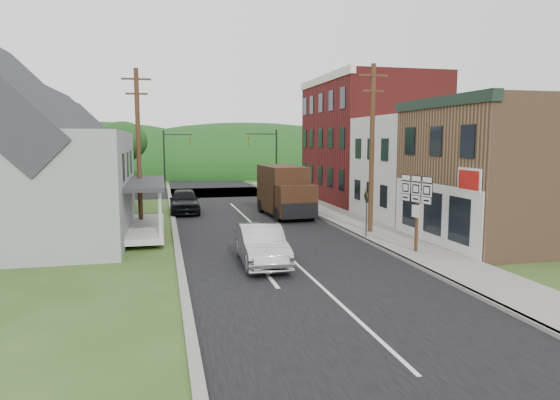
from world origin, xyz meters
TOP-DOWN VIEW (x-y plane):
  - ground at (0.00, 0.00)m, footprint 120.00×120.00m
  - road at (0.00, 10.00)m, footprint 9.00×90.00m
  - cross_road at (0.00, 27.00)m, footprint 60.00×9.00m
  - sidewalk_right at (5.90, 8.00)m, footprint 2.80×55.00m
  - curb_right at (4.55, 8.00)m, footprint 0.20×55.00m
  - curb_left at (-4.65, 8.00)m, footprint 0.30×55.00m
  - storefront_tan at (11.30, 0.00)m, footprint 8.00×8.00m
  - storefront_white at (11.30, 7.50)m, footprint 8.00×7.00m
  - storefront_red at (11.30, 17.00)m, footprint 8.00×12.00m
  - house_gray at (-12.00, 6.00)m, footprint 10.20×12.24m
  - house_blue at (-11.00, 17.00)m, footprint 7.14×8.16m
  - house_cream at (-11.50, 26.00)m, footprint 7.14×8.16m
  - utility_pole_right at (5.60, 3.50)m, footprint 1.60×0.26m
  - utility_pole_left at (-6.50, 8.00)m, footprint 1.60×0.26m
  - traffic_signal_right at (4.30, 23.50)m, footprint 2.87×0.20m
  - traffic_signal_left at (-4.30, 30.50)m, footprint 2.87×0.20m
  - tree_left_d at (-9.00, 32.00)m, footprint 4.80×4.80m
  - forested_ridge at (0.00, 55.00)m, footprint 90.00×30.00m
  - silver_sedan at (-1.40, -1.62)m, footprint 1.82×4.89m
  - dark_sedan at (-3.80, 13.73)m, footprint 2.07×4.99m
  - delivery_van at (2.64, 10.65)m, footprint 2.79×6.10m
  - route_sign_cluster at (5.54, -1.53)m, footprint 0.47×1.93m
  - warning_sign at (4.78, 2.18)m, footprint 0.15×0.67m

SIDE VIEW (x-z plane):
  - ground at x=0.00m, z-range 0.00..0.00m
  - road at x=0.00m, z-range -0.01..0.01m
  - cross_road at x=0.00m, z-range -0.01..0.01m
  - forested_ridge at x=0.00m, z-range -8.00..8.00m
  - curb_left at x=-4.65m, z-range 0.00..0.12m
  - sidewalk_right at x=5.90m, z-range 0.00..0.15m
  - curb_right at x=4.55m, z-range 0.00..0.15m
  - silver_sedan at x=-1.40m, z-range 0.00..1.60m
  - dark_sedan at x=-3.80m, z-range 0.00..1.69m
  - delivery_van at x=2.64m, z-range 0.02..3.36m
  - warning_sign at x=4.78m, z-range 0.49..2.91m
  - route_sign_cluster at x=5.54m, z-range 0.66..4.09m
  - storefront_white at x=11.30m, z-range 0.00..6.50m
  - storefront_tan at x=11.30m, z-range 0.00..7.00m
  - house_blue at x=-11.00m, z-range 0.05..7.33m
  - house_cream at x=-11.50m, z-range 0.05..7.33m
  - traffic_signal_right at x=4.30m, z-range 0.76..6.76m
  - traffic_signal_left at x=-4.30m, z-range 0.76..6.76m
  - house_gray at x=-12.00m, z-range 0.06..8.41m
  - utility_pole_right at x=5.60m, z-range 0.16..9.16m
  - utility_pole_left at x=-6.50m, z-range 0.16..9.16m
  - tree_left_d at x=-9.00m, z-range 1.41..8.35m
  - storefront_red at x=11.30m, z-range 0.00..10.00m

